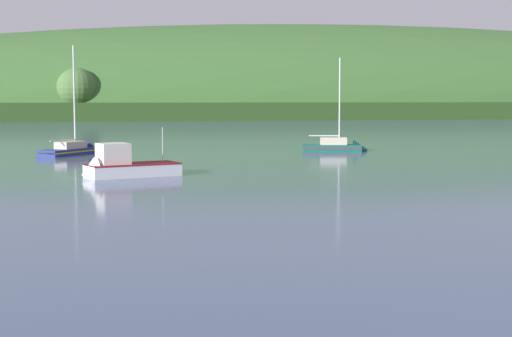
# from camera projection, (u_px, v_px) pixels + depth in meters

# --- Properties ---
(far_shoreline_hill) EXTENTS (486.40, 120.91, 51.63)m
(far_shoreline_hill) POSITION_uv_depth(u_px,v_px,m) (333.00, 114.00, 225.60)
(far_shoreline_hill) COLOR #27431B
(far_shoreline_hill) RESTS_ON ground
(sailboat_near_mooring) EXTENTS (6.41, 6.74, 10.85)m
(sailboat_near_mooring) POSITION_uv_depth(u_px,v_px,m) (76.00, 152.00, 71.37)
(sailboat_near_mooring) COLOR navy
(sailboat_near_mooring) RESTS_ON ground
(sailboat_midwater_white) EXTENTS (6.59, 3.79, 9.80)m
(sailboat_midwater_white) POSITION_uv_depth(u_px,v_px,m) (339.00, 148.00, 75.48)
(sailboat_midwater_white) COLOR #0F564C
(sailboat_midwater_white) RESTS_ON ground
(fishing_boat_moored) EXTENTS (6.85, 3.87, 4.05)m
(fishing_boat_moored) POSITION_uv_depth(u_px,v_px,m) (123.00, 169.00, 51.06)
(fishing_boat_moored) COLOR white
(fishing_boat_moored) RESTS_ON ground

